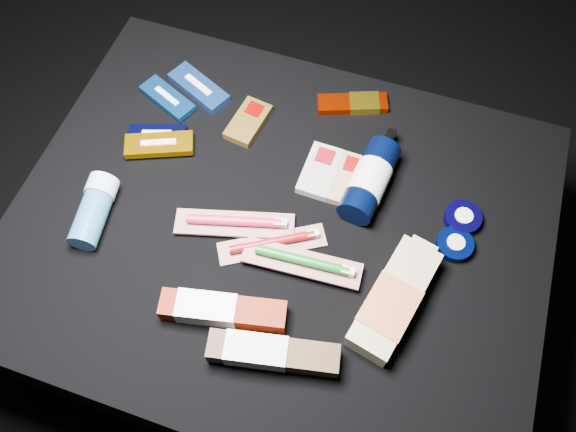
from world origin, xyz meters
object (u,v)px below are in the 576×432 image
(bodywash_bottle, at_px, (393,301))
(toothpaste_carton_red, at_px, (218,310))
(deodorant_stick, at_px, (94,210))
(lotion_bottle, at_px, (370,180))

(bodywash_bottle, distance_m, toothpaste_carton_red, 0.29)
(bodywash_bottle, relative_size, deodorant_stick, 1.65)
(bodywash_bottle, distance_m, deodorant_stick, 0.55)
(bodywash_bottle, height_order, deodorant_stick, deodorant_stick)
(bodywash_bottle, relative_size, toothpaste_carton_red, 1.08)
(toothpaste_carton_red, bearing_deg, deodorant_stick, 148.12)
(bodywash_bottle, height_order, toothpaste_carton_red, bodywash_bottle)
(bodywash_bottle, bearing_deg, toothpaste_carton_red, -145.37)
(lotion_bottle, bearing_deg, deodorant_stick, -148.24)
(deodorant_stick, bearing_deg, bodywash_bottle, -8.14)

